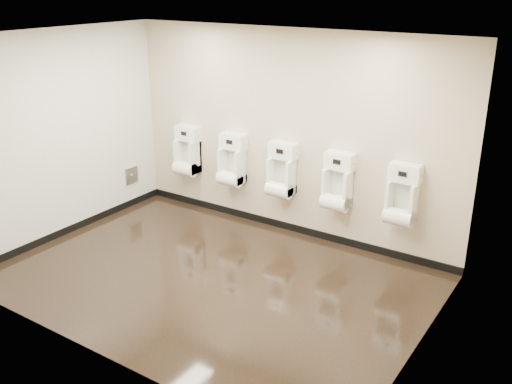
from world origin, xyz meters
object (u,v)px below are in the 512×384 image
urinal_2 (281,174)px  urinal_4 (402,199)px  urinal_0 (187,154)px  urinal_1 (232,164)px  urinal_3 (337,186)px  access_panel (131,175)px

urinal_2 → urinal_4: same height
urinal_0 → urinal_4: (3.38, 0.00, 0.00)m
urinal_1 → urinal_3: same height
urinal_0 → urinal_2: 1.68m
access_panel → urinal_3: 3.36m
urinal_0 → urinal_2: size_ratio=1.00×
urinal_4 → urinal_3: bearing=180.0°
access_panel → urinal_2: urinal_2 is taller
access_panel → urinal_3: (3.32, 0.42, 0.36)m
urinal_2 → urinal_0: bearing=180.0°
urinal_4 → access_panel: bearing=-174.3°
access_panel → urinal_0: 0.97m
urinal_2 → access_panel: bearing=-170.4°
access_panel → urinal_3: size_ratio=0.34×
urinal_2 → urinal_1: bearing=180.0°
urinal_2 → urinal_3: bearing=0.0°
access_panel → urinal_3: bearing=7.2°
access_panel → urinal_4: bearing=5.7°
urinal_3 → urinal_1: bearing=180.0°
access_panel → urinal_4: (4.18, 0.42, 0.36)m
access_panel → urinal_1: 1.73m
urinal_0 → urinal_4: size_ratio=1.00×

